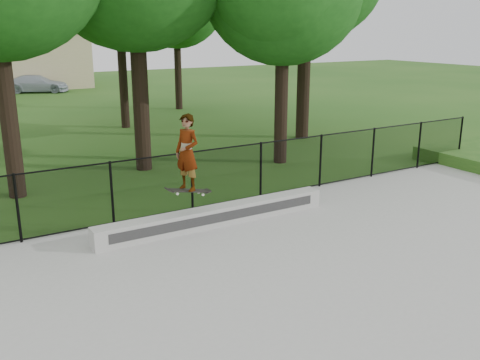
{
  "coord_description": "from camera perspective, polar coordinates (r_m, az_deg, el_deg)",
  "views": [
    {
      "loc": [
        -7.41,
        -5.44,
        4.42
      ],
      "look_at": [
        -1.65,
        4.2,
        1.2
      ],
      "focal_mm": 40.0,
      "sensor_mm": 36.0,
      "label": 1
    }
  ],
  "objects": [
    {
      "name": "ground",
      "position": [
        10.2,
        20.88,
        -10.82
      ],
      "size": [
        100.0,
        100.0,
        0.0
      ],
      "primitive_type": "plane",
      "color": "#255618",
      "rests_on": "ground"
    },
    {
      "name": "concrete_slab",
      "position": [
        10.18,
        20.9,
        -10.67
      ],
      "size": [
        14.0,
        12.0,
        0.06
      ],
      "primitive_type": "cube",
      "color": "#A5A6A0",
      "rests_on": "ground"
    },
    {
      "name": "grind_ledge",
      "position": [
        12.22,
        -2.59,
        -3.84
      ],
      "size": [
        5.69,
        0.4,
        0.43
      ],
      "primitive_type": "cube",
      "color": "#B5B6B0",
      "rests_on": "concrete_slab"
    },
    {
      "name": "car_c",
      "position": [
        40.5,
        -20.82,
        9.58
      ],
      "size": [
        4.18,
        3.13,
        1.21
      ],
      "primitive_type": "imported",
      "rotation": [
        0.0,
        0.0,
        1.14
      ],
      "color": "#ACB7C3",
      "rests_on": "ground"
    },
    {
      "name": "skater_airborne",
      "position": [
        11.3,
        -5.66,
        2.77
      ],
      "size": [
        0.83,
        0.7,
        1.79
      ],
      "color": "black",
      "rests_on": "ground"
    },
    {
      "name": "chainlink_fence",
      "position": [
        14.02,
        2.23,
        1.07
      ],
      "size": [
        16.06,
        0.06,
        1.5
      ],
      "color": "black",
      "rests_on": "concrete_slab"
    },
    {
      "name": "distant_building",
      "position": [
        43.83,
        -24.25,
        11.69
      ],
      "size": [
        12.4,
        6.4,
        4.3
      ],
      "color": "#C6B08B",
      "rests_on": "ground"
    }
  ]
}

